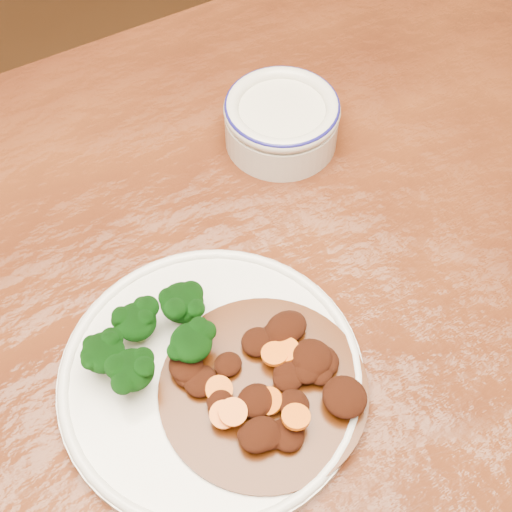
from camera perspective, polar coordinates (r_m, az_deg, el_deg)
ground at (r=1.43m, az=-1.58°, el=-19.52°), size 4.00×4.00×0.00m
dining_table at (r=0.80m, az=-2.69°, el=-6.88°), size 1.58×1.04×0.75m
dinner_plate at (r=0.68m, az=-3.60°, el=-9.61°), size 0.29×0.29×0.02m
broccoli_florets at (r=0.67m, az=-8.47°, el=-6.47°), size 0.13×0.09×0.05m
mince_stew at (r=0.66m, az=1.12°, el=-10.12°), size 0.20×0.20×0.03m
dip_bowl at (r=0.84m, az=2.06°, el=10.82°), size 0.14×0.14×0.06m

